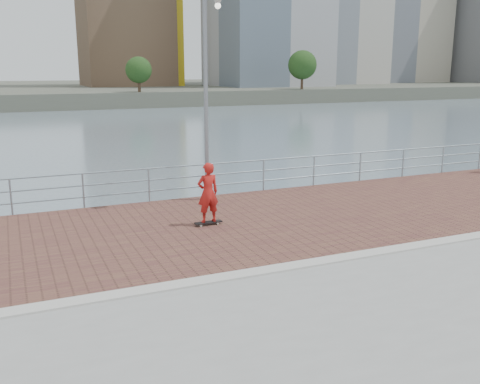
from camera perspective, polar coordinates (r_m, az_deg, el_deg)
name	(u,v)px	position (r m, az deg, el deg)	size (l,w,h in m)	color
water	(276,354)	(12.49, 3.83, -16.89)	(400.00, 400.00, 0.00)	slate
brick_lane	(217,226)	(14.73, -2.49, -3.60)	(40.00, 6.80, 0.02)	brown
curb	(277,269)	(11.62, 3.98, -8.17)	(40.00, 0.40, 0.06)	#B7B5AD
far_shore	(28,91)	(132.27, -21.68, 10.00)	(320.00, 95.00, 2.50)	#4C5142
guardrail	(179,179)	(17.69, -6.48, 1.43)	(39.06, 0.06, 1.13)	#8C9EA8
street_lamp	(211,51)	(16.66, -3.14, 14.80)	(0.49, 1.42, 6.67)	gray
skateboard	(208,222)	(14.76, -3.40, -3.26)	(0.78, 0.23, 0.09)	black
skateboarder	(208,193)	(14.54, -3.44, -0.07)	(0.60, 0.40, 1.66)	red
shoreline_trees	(25,68)	(86.64, -21.97, 12.17)	(109.70, 5.21, 6.94)	#473323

